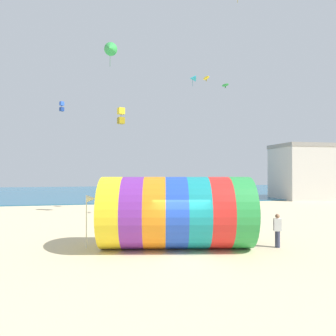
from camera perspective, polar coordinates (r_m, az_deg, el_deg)
ground_plane at (r=14.14m, az=2.10°, el=-16.05°), size 120.00×120.00×0.00m
sea at (r=55.07m, az=-7.95°, el=-4.51°), size 120.00×40.00×0.10m
giant_inflatable_tube at (r=14.91m, az=1.61°, el=-8.41°), size 7.80×4.72×3.48m
kite_handler at (r=16.04m, az=20.13°, el=-11.08°), size 0.41×0.32×1.65m
kite_yellow_box at (r=27.42m, az=-8.94°, el=9.78°), size 0.69×0.69×1.52m
kite_cyan_delta at (r=31.77m, az=4.71°, el=16.65°), size 0.65×0.64×1.13m
kite_green_parafoil at (r=32.50m, az=10.87°, el=15.25°), size 0.73×0.95×0.47m
kite_yellow_parafoil at (r=25.14m, az=7.29°, el=16.64°), size 0.52×0.84×0.43m
kite_blue_box at (r=29.03m, az=-19.58°, el=10.99°), size 0.45×0.45×0.90m
kite_green_delta at (r=29.07m, az=-10.98°, el=21.46°), size 1.34×1.60×2.35m
bystander_near_water at (r=30.70m, az=16.23°, el=-5.99°), size 0.40×0.30×1.73m
promenade_building at (r=45.29m, az=24.95°, el=-0.61°), size 8.62×6.03×7.47m
beach_flag at (r=15.19m, az=-14.53°, el=-6.09°), size 0.47×0.36×2.60m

